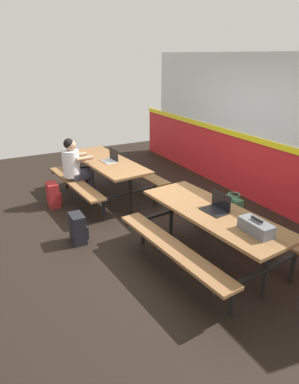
{
  "coord_description": "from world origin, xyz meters",
  "views": [
    {
      "loc": [
        4.31,
        -2.2,
        2.56
      ],
      "look_at": [
        0.0,
        0.09,
        0.55
      ],
      "focal_mm": 31.42,
      "sensor_mm": 36.0,
      "label": 1
    }
  ],
  "objects_px": {
    "laptop_silver": "(111,159)",
    "laptop_dark": "(217,207)",
    "picnic_table_right": "(213,223)",
    "toolbox_grey": "(256,227)",
    "satchel_spare": "(53,195)",
    "student_nearer": "(75,165)",
    "picnic_table_left": "(107,169)",
    "backpack_dark": "(78,229)",
    "tote_bag_bright": "(233,207)"
  },
  "relations": [
    {
      "from": "student_nearer",
      "to": "picnic_table_left",
      "type": "bearing_deg",
      "value": 82.39
    },
    {
      "from": "backpack_dark",
      "to": "satchel_spare",
      "type": "distance_m",
      "value": 1.44
    },
    {
      "from": "laptop_silver",
      "to": "toolbox_grey",
      "type": "xyz_separation_m",
      "value": [
        3.24,
        0.4,
        0.02
      ]
    },
    {
      "from": "toolbox_grey",
      "to": "backpack_dark",
      "type": "bearing_deg",
      "value": -143.82
    },
    {
      "from": "laptop_dark",
      "to": "tote_bag_bright",
      "type": "height_order",
      "value": "laptop_dark"
    },
    {
      "from": "laptop_dark",
      "to": "toolbox_grey",
      "type": "bearing_deg",
      "value": 1.8
    },
    {
      "from": "laptop_dark",
      "to": "satchel_spare",
      "type": "distance_m",
      "value": 3.16
    },
    {
      "from": "laptop_silver",
      "to": "laptop_dark",
      "type": "xyz_separation_m",
      "value": [
        2.59,
        0.38,
        0.0
      ]
    },
    {
      "from": "laptop_dark",
      "to": "toolbox_grey",
      "type": "distance_m",
      "value": 0.65
    },
    {
      "from": "backpack_dark",
      "to": "satchel_spare",
      "type": "xyz_separation_m",
      "value": [
        -1.44,
        -0.02,
        0.0
      ]
    },
    {
      "from": "laptop_silver",
      "to": "backpack_dark",
      "type": "distance_m",
      "value": 1.74
    },
    {
      "from": "laptop_silver",
      "to": "satchel_spare",
      "type": "height_order",
      "value": "laptop_silver"
    },
    {
      "from": "student_nearer",
      "to": "backpack_dark",
      "type": "bearing_deg",
      "value": -16.59
    },
    {
      "from": "laptop_silver",
      "to": "satchel_spare",
      "type": "relative_size",
      "value": 0.77
    },
    {
      "from": "picnic_table_right",
      "to": "toolbox_grey",
      "type": "height_order",
      "value": "toolbox_grey"
    },
    {
      "from": "student_nearer",
      "to": "toolbox_grey",
      "type": "relative_size",
      "value": 3.02
    },
    {
      "from": "laptop_dark",
      "to": "toolbox_grey",
      "type": "xyz_separation_m",
      "value": [
        0.65,
        0.02,
        0.02
      ]
    },
    {
      "from": "picnic_table_right",
      "to": "satchel_spare",
      "type": "xyz_separation_m",
      "value": [
        -2.75,
        -1.4,
        -0.36
      ]
    },
    {
      "from": "toolbox_grey",
      "to": "tote_bag_bright",
      "type": "bearing_deg",
      "value": 144.83
    },
    {
      "from": "picnic_table_left",
      "to": "tote_bag_bright",
      "type": "relative_size",
      "value": 5.01
    },
    {
      "from": "satchel_spare",
      "to": "tote_bag_bright",
      "type": "bearing_deg",
      "value": 53.5
    },
    {
      "from": "laptop_dark",
      "to": "student_nearer",
      "type": "bearing_deg",
      "value": -160.28
    },
    {
      "from": "student_nearer",
      "to": "toolbox_grey",
      "type": "distance_m",
      "value": 3.56
    },
    {
      "from": "student_nearer",
      "to": "laptop_silver",
      "type": "height_order",
      "value": "student_nearer"
    },
    {
      "from": "laptop_silver",
      "to": "tote_bag_bright",
      "type": "height_order",
      "value": "laptop_silver"
    },
    {
      "from": "picnic_table_left",
      "to": "satchel_spare",
      "type": "xyz_separation_m",
      "value": [
        -0.07,
        -1.01,
        -0.36
      ]
    },
    {
      "from": "laptop_silver",
      "to": "laptop_dark",
      "type": "height_order",
      "value": "same"
    },
    {
      "from": "laptop_dark",
      "to": "toolbox_grey",
      "type": "height_order",
      "value": "laptop_dark"
    },
    {
      "from": "satchel_spare",
      "to": "picnic_table_left",
      "type": "bearing_deg",
      "value": 85.96
    },
    {
      "from": "satchel_spare",
      "to": "student_nearer",
      "type": "bearing_deg",
      "value": 90.49
    },
    {
      "from": "backpack_dark",
      "to": "satchel_spare",
      "type": "height_order",
      "value": "same"
    },
    {
      "from": "toolbox_grey",
      "to": "laptop_silver",
      "type": "bearing_deg",
      "value": -172.97
    },
    {
      "from": "picnic_table_right",
      "to": "laptop_silver",
      "type": "bearing_deg",
      "value": -172.49
    },
    {
      "from": "laptop_silver",
      "to": "toolbox_grey",
      "type": "distance_m",
      "value": 3.26
    },
    {
      "from": "laptop_silver",
      "to": "tote_bag_bright",
      "type": "xyz_separation_m",
      "value": [
        1.71,
        1.48,
        -0.59
      ]
    },
    {
      "from": "picnic_table_right",
      "to": "backpack_dark",
      "type": "relative_size",
      "value": 4.9
    },
    {
      "from": "backpack_dark",
      "to": "satchel_spare",
      "type": "relative_size",
      "value": 1.0
    },
    {
      "from": "laptop_silver",
      "to": "tote_bag_bright",
      "type": "distance_m",
      "value": 2.34
    },
    {
      "from": "picnic_table_left",
      "to": "picnic_table_right",
      "type": "relative_size",
      "value": 1.0
    },
    {
      "from": "backpack_dark",
      "to": "picnic_table_right",
      "type": "bearing_deg",
      "value": 46.49
    },
    {
      "from": "picnic_table_right",
      "to": "toolbox_grey",
      "type": "xyz_separation_m",
      "value": [
        0.66,
        0.06,
        0.23
      ]
    },
    {
      "from": "toolbox_grey",
      "to": "tote_bag_bright",
      "type": "xyz_separation_m",
      "value": [
        -1.53,
        1.08,
        -0.62
      ]
    },
    {
      "from": "student_nearer",
      "to": "satchel_spare",
      "type": "relative_size",
      "value": 2.74
    },
    {
      "from": "tote_bag_bright",
      "to": "student_nearer",
      "type": "bearing_deg",
      "value": -132.02
    },
    {
      "from": "tote_bag_bright",
      "to": "satchel_spare",
      "type": "relative_size",
      "value": 0.98
    },
    {
      "from": "laptop_silver",
      "to": "student_nearer",
      "type": "bearing_deg",
      "value": -105.76
    },
    {
      "from": "picnic_table_left",
      "to": "laptop_dark",
      "type": "height_order",
      "value": "laptop_dark"
    },
    {
      "from": "student_nearer",
      "to": "satchel_spare",
      "type": "height_order",
      "value": "student_nearer"
    },
    {
      "from": "picnic_table_left",
      "to": "toolbox_grey",
      "type": "height_order",
      "value": "toolbox_grey"
    },
    {
      "from": "student_nearer",
      "to": "tote_bag_bright",
      "type": "height_order",
      "value": "student_nearer"
    }
  ]
}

